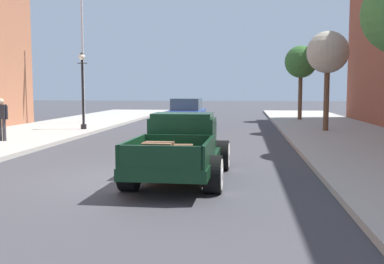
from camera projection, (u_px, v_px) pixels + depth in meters
ground_plane at (133, 178)px, 10.85m from camera, size 140.00×140.00×0.00m
hotrod_truck_dark_green at (182, 147)px, 10.93m from camera, size 2.27×4.97×1.58m
car_background_blue at (187, 114)px, 24.72m from camera, size 1.90×4.31×1.65m
pedestrian_sidewalk_left at (1, 117)px, 17.31m from camera, size 0.53×0.22×1.65m
street_lamp_far at (83, 84)px, 22.29m from camera, size 0.50×0.32×3.85m
flagpole at (86, 27)px, 26.08m from camera, size 1.74×0.16×9.16m
street_tree_second at (328, 53)px, 21.38m from camera, size 2.01×2.01×4.78m
street_tree_third at (301, 62)px, 29.19m from camera, size 2.11×2.11×4.84m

